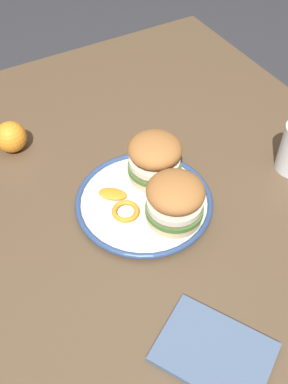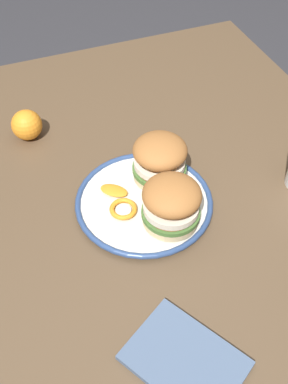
# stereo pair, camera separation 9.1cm
# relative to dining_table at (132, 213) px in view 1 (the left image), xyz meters

# --- Properties ---
(ground_plane) EXTENTS (8.00, 8.00, 0.00)m
(ground_plane) POSITION_rel_dining_table_xyz_m (0.00, 0.00, -0.67)
(ground_plane) COLOR #333338
(dining_table) EXTENTS (1.14, 1.09, 0.78)m
(dining_table) POSITION_rel_dining_table_xyz_m (0.00, 0.00, 0.00)
(dining_table) COLOR brown
(dining_table) RESTS_ON ground
(dinner_plate) EXTENTS (0.29, 0.29, 0.02)m
(dinner_plate) POSITION_rel_dining_table_xyz_m (-0.07, 0.01, 0.11)
(dinner_plate) COLOR silver
(dinner_plate) RESTS_ON dining_table
(sandwich_half_left) EXTENTS (0.13, 0.13, 0.10)m
(sandwich_half_left) POSITION_rel_dining_table_xyz_m (-0.02, -0.05, 0.17)
(sandwich_half_left) COLOR beige
(sandwich_half_left) RESTS_ON dinner_plate
(sandwich_half_right) EXTENTS (0.14, 0.14, 0.10)m
(sandwich_half_right) POSITION_rel_dining_table_xyz_m (-0.14, -0.02, 0.17)
(sandwich_half_right) COLOR beige
(sandwich_half_right) RESTS_ON dinner_plate
(orange_peel_curled) EXTENTS (0.07, 0.07, 0.01)m
(orange_peel_curled) POSITION_rel_dining_table_xyz_m (-0.08, 0.06, 0.12)
(orange_peel_curled) COLOR orange
(orange_peel_curled) RESTS_ON dinner_plate
(orange_peel_strip_long) EXTENTS (0.06, 0.07, 0.01)m
(orange_peel_strip_long) POSITION_rel_dining_table_xyz_m (-0.03, 0.06, 0.12)
(orange_peel_strip_long) COLOR orange
(orange_peel_strip_long) RESTS_ON dinner_plate
(whole_orange) EXTENTS (0.07, 0.07, 0.07)m
(whole_orange) POSITION_rel_dining_table_xyz_m (0.23, 0.19, 0.14)
(whole_orange) COLOR orange
(whole_orange) RESTS_ON dining_table
(folded_napkin) EXTENTS (0.22, 0.20, 0.01)m
(folded_napkin) POSITION_rel_dining_table_xyz_m (-0.40, 0.06, 0.11)
(folded_napkin) COLOR slate
(folded_napkin) RESTS_ON dining_table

